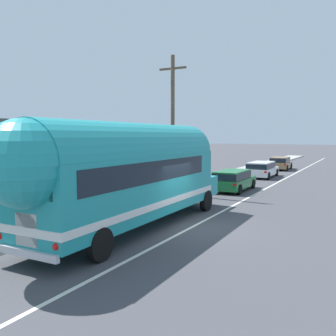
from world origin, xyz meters
TOP-DOWN VIEW (x-y plane):
  - ground_plane at (0.00, 0.00)m, footprint 300.00×300.00m
  - lane_markings at (-1.73, 12.00)m, footprint 3.88×80.00m
  - sidewalk_slab at (-5.02, 10.00)m, footprint 2.55×90.00m
  - utility_pole at (-4.56, 7.07)m, footprint 1.80×0.24m
  - painted_bus at (-1.86, -1.75)m, footprint 2.69×12.67m
  - car_lead at (-1.66, 10.13)m, footprint 1.91×4.60m
  - car_second at (-1.99, 18.92)m, footprint 2.06×4.84m
  - car_third at (-2.07, 27.16)m, footprint 2.07×4.51m

SIDE VIEW (x-z plane):
  - ground_plane at x=0.00m, z-range 0.00..0.00m
  - lane_markings at x=-1.73m, z-range 0.00..0.01m
  - sidewalk_slab at x=-5.02m, z-range 0.00..0.15m
  - car_third at x=-2.07m, z-range 0.10..1.47m
  - car_lead at x=-1.66m, z-range 0.11..1.48m
  - car_second at x=-1.99m, z-range 0.12..1.49m
  - painted_bus at x=-1.86m, z-range 0.24..4.36m
  - utility_pole at x=-4.56m, z-range 0.17..8.67m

